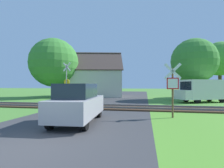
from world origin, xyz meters
name	(u,v)px	position (x,y,z in m)	size (l,w,h in m)	color
ground_plane	(26,149)	(0.00, 0.00, 0.00)	(160.00, 160.00, 0.00)	#4C8433
road_asphalt	(61,130)	(0.00, 2.00, 0.00)	(6.83, 80.00, 0.01)	#38383A
rail_track	(103,107)	(0.00, 8.59, 0.06)	(60.00, 2.60, 0.22)	#422D1E
stop_sign_near	(173,86)	(4.54, 5.38, 1.65)	(0.88, 0.16, 2.87)	brown
crossing_sign_far	(67,80)	(-4.21, 11.27, 2.16)	(0.86, 0.21, 3.88)	#9E9EA5
house	(96,82)	(-4.30, 21.37, 2.12)	(9.13, 8.40, 6.66)	beige
tree_right	(194,61)	(8.63, 17.35, 4.47)	(5.18, 5.18, 7.06)	#513823
tree_left	(54,63)	(-9.09, 17.64, 4.75)	(6.57, 6.57, 8.04)	#513823
tree_far	(220,59)	(13.23, 22.25, 5.31)	(4.67, 4.67, 7.67)	#513823
mail_truck	(202,90)	(8.65, 14.45, 1.24)	(5.22, 3.82, 2.24)	silver
parked_car	(78,103)	(0.11, 3.37, 0.89)	(1.91, 4.10, 1.78)	#99999E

